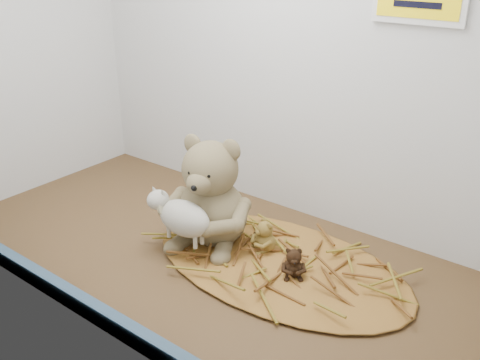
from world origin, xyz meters
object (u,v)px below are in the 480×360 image
Objects in this scene: toy_lamb at (184,218)px; main_teddy at (212,191)px; mini_teddy_brown at (294,261)px; mini_teddy_tan at (265,234)px.

main_teddy is at bearing 90.00° from toy_lamb.
main_teddy is at bearing 139.12° from mini_teddy_brown.
toy_lamb is 24.52cm from mini_teddy_brown.
toy_lamb is 2.28× the size of mini_teddy_tan.
mini_teddy_brown is (10.11, -4.59, -0.47)cm from mini_teddy_tan.
toy_lamb is 2.62× the size of mini_teddy_brown.
main_teddy is 15.19cm from mini_teddy_tan.
mini_teddy_brown is (22.87, -1.87, -8.25)cm from main_teddy.
toy_lamb reaches higher than mini_teddy_tan.
mini_teddy_brown is at bearing 17.30° from toy_lamb.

